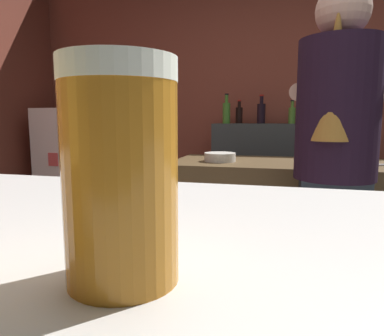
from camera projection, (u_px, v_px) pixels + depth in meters
The scene contains 12 objects.
wall_back at pixel (292, 96), 3.34m from camera, with size 5.20×0.10×2.70m, color brown.
prep_counter at pixel (358, 243), 1.98m from camera, with size 2.10×0.60×0.89m, color brown.
back_shelf at pixel (264, 183), 3.24m from camera, with size 0.92×0.36×1.09m, color #393E3D.
mini_fridge at pixel (81, 171), 3.50m from camera, with size 0.69×0.58×1.23m.
bartender at pixel (335, 156), 1.52m from camera, with size 0.50×0.55×1.68m.
mixing_bowl at pixel (220, 157), 2.04m from camera, with size 0.18×0.18×0.05m, color beige.
chefs_knife at pixel (380, 165), 1.85m from camera, with size 0.24×0.03×0.01m, color silver.
pint_glass_far at pixel (121, 173), 0.22m from camera, with size 0.07×0.07×0.14m.
bottle_vinegar at pixel (292, 115), 3.15m from camera, with size 0.06×0.06×0.21m.
bottle_olive_oil at pixel (226, 112), 3.19m from camera, with size 0.07×0.07×0.27m.
bottle_hot_sauce at pixel (239, 114), 3.26m from camera, with size 0.06×0.06×0.21m.
bottle_soy at pixel (261, 112), 3.20m from camera, with size 0.07×0.07×0.26m.
Camera 1 is at (-0.09, -1.34, 1.13)m, focal length 33.02 mm.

